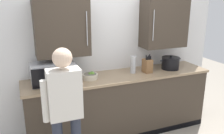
# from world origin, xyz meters

# --- Properties ---
(back_wall_tiled) EXTENTS (3.56, 0.44, 2.68)m
(back_wall_tiled) POSITION_xyz_m (-0.00, 1.00, 1.42)
(back_wall_tiled) COLOR white
(back_wall_tiled) RESTS_ON ground_plane
(counter_unit) EXTENTS (2.76, 0.60, 0.94)m
(counter_unit) POSITION_xyz_m (0.00, 0.71, 0.47)
(counter_unit) COLOR #3D3328
(counter_unit) RESTS_ON ground_plane
(microwave_oven) EXTENTS (0.56, 0.38, 0.27)m
(microwave_oven) POSITION_xyz_m (-0.97, 0.75, 1.08)
(microwave_oven) COLOR #B7BABF
(microwave_oven) RESTS_ON counter_unit
(knife_block) EXTENTS (0.11, 0.15, 0.28)m
(knife_block) POSITION_xyz_m (0.43, 0.68, 1.05)
(knife_block) COLOR brown
(knife_block) RESTS_ON counter_unit
(stock_pot) EXTENTS (0.37, 0.28, 0.22)m
(stock_pot) POSITION_xyz_m (0.85, 0.70, 1.04)
(stock_pot) COLOR black
(stock_pot) RESTS_ON counter_unit
(fruit_bowl) EXTENTS (0.21, 0.21, 0.10)m
(fruit_bowl) POSITION_xyz_m (-0.45, 0.71, 0.99)
(fruit_bowl) COLOR beige
(fruit_bowl) RESTS_ON counter_unit
(thermos_flask) EXTENTS (0.08, 0.08, 0.26)m
(thermos_flask) POSITION_xyz_m (0.21, 0.73, 1.07)
(thermos_flask) COLOR #B7BABF
(thermos_flask) RESTS_ON counter_unit
(person_figure) EXTENTS (0.44, 0.55, 1.56)m
(person_figure) POSITION_xyz_m (-0.95, 0.00, 0.93)
(person_figure) COLOR #282D3D
(person_figure) RESTS_ON ground_plane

